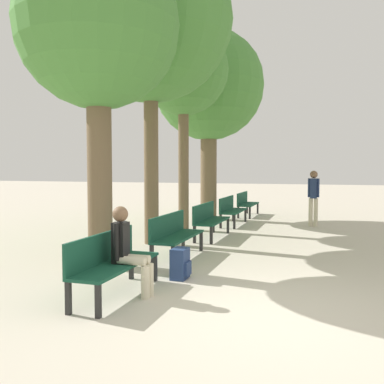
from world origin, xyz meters
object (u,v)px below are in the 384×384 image
at_px(bench_row_4, 246,202).
at_px(backpack, 180,264).
at_px(bench_row_1, 174,232).
at_px(pedestrian_near, 313,194).
at_px(person_seated, 128,248).
at_px(tree_row_0, 98,30).
at_px(tree_row_2, 183,72).
at_px(bench_row_0, 111,259).
at_px(tree_row_1, 150,20).
at_px(bench_row_2, 209,218).
at_px(tree_row_3, 209,87).
at_px(bench_row_3, 231,209).

xyz_separation_m(bench_row_4, backpack, (0.62, -8.90, -0.26)).
bearing_deg(bench_row_1, pedestrian_near, 66.37).
bearing_deg(pedestrian_near, person_seated, -105.31).
xyz_separation_m(tree_row_0, backpack, (1.65, -0.44, -3.86)).
relative_size(bench_row_1, tree_row_2, 0.32).
height_order(bench_row_0, backpack, bench_row_0).
bearing_deg(tree_row_1, backpack, -58.90).
bearing_deg(tree_row_2, bench_row_2, -46.83).
bearing_deg(tree_row_1, bench_row_1, -52.20).
relative_size(tree_row_0, tree_row_3, 0.89).
height_order(bench_row_3, bench_row_4, same).
distance_m(bench_row_2, bench_row_3, 2.50).
xyz_separation_m(tree_row_2, person_seated, (1.26, -6.03, -3.70)).
height_order(bench_row_0, tree_row_2, tree_row_2).
distance_m(bench_row_2, pedestrian_near, 3.83).
bearing_deg(bench_row_4, pedestrian_near, -40.43).
xyz_separation_m(tree_row_0, tree_row_2, (0.00, 4.56, 0.26)).
xyz_separation_m(bench_row_0, person_seated, (0.23, 0.06, 0.16)).
bearing_deg(tree_row_3, backpack, -77.75).
relative_size(bench_row_1, bench_row_2, 1.00).
height_order(bench_row_0, tree_row_3, tree_row_3).
bearing_deg(tree_row_1, bench_row_2, 48.48).
distance_m(bench_row_4, pedestrian_near, 3.17).
distance_m(bench_row_1, tree_row_0, 3.87).
xyz_separation_m(tree_row_3, backpack, (1.65, -7.60, -4.17)).
relative_size(backpack, pedestrian_near, 0.29).
bearing_deg(bench_row_2, backpack, -81.00).
height_order(bench_row_1, backpack, bench_row_1).
relative_size(tree_row_1, tree_row_2, 1.22).
bearing_deg(bench_row_3, tree_row_0, -99.83).
bearing_deg(tree_row_3, bench_row_3, -49.37).
distance_m(tree_row_2, tree_row_3, 2.60).
height_order(bench_row_2, person_seated, person_seated).
height_order(bench_row_3, person_seated, person_seated).
bearing_deg(tree_row_3, bench_row_2, -74.41).
height_order(tree_row_3, person_seated, tree_row_3).
bearing_deg(bench_row_0, tree_row_0, 124.01).
height_order(tree_row_0, backpack, tree_row_0).
bearing_deg(bench_row_1, person_seated, -84.66).
xyz_separation_m(bench_row_3, tree_row_3, (-1.03, 1.20, 3.91)).
bearing_deg(bench_row_2, tree_row_1, -131.52).
bearing_deg(bench_row_0, bench_row_3, 90.00).
bearing_deg(tree_row_1, tree_row_0, -90.00).
xyz_separation_m(bench_row_2, tree_row_0, (-1.03, -3.46, 3.60)).
height_order(bench_row_0, bench_row_3, same).
height_order(bench_row_2, pedestrian_near, pedestrian_near).
xyz_separation_m(bench_row_1, bench_row_3, (0.00, 4.99, 0.00)).
height_order(tree_row_0, tree_row_1, tree_row_1).
relative_size(tree_row_3, backpack, 13.12).
bearing_deg(bench_row_4, backpack, -86.03).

